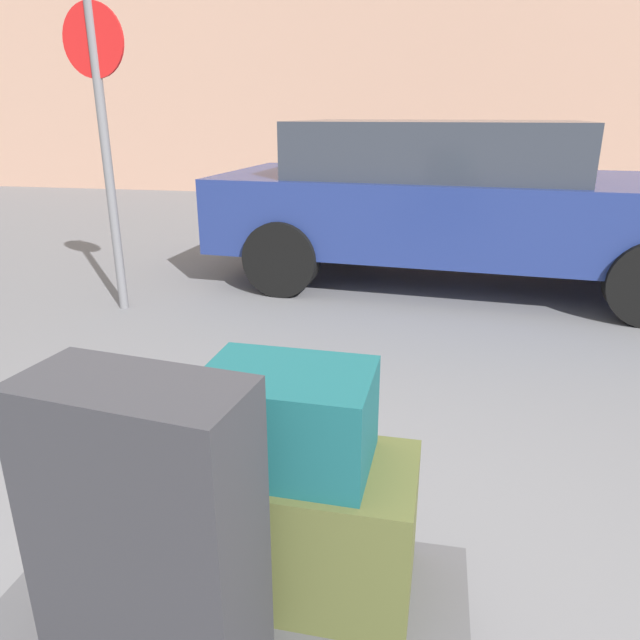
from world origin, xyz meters
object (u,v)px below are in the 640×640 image
duffel_bag_olive_rear_left (290,522)px  bollard_kerb_near (563,202)px  parked_car (455,198)px  duffel_bag_teal_topmost_pile (288,418)px  no_parking_sign (103,129)px  suitcase_charcoal_front_left (148,540)px

duffel_bag_olive_rear_left → bollard_kerb_near: duffel_bag_olive_rear_left is taller
parked_car → bollard_kerb_near: 3.55m
duffel_bag_olive_rear_left → parked_car: (0.47, 4.26, 0.24)m
duffel_bag_teal_topmost_pile → bollard_kerb_near: (2.03, 7.42, -0.49)m
duffel_bag_teal_topmost_pile → no_parking_sign: no_parking_sign is taller
parked_car → no_parking_sign: 2.97m
bollard_kerb_near → no_parking_sign: (-4.14, -4.50, 1.05)m
duffel_bag_teal_topmost_pile → no_parking_sign: bearing=127.8°
duffel_bag_teal_topmost_pile → parked_car: parked_car is taller
duffel_bag_teal_topmost_pile → bollard_kerb_near: bearing=76.6°
bollard_kerb_near → suitcase_charcoal_front_left: bearing=-106.2°
suitcase_charcoal_front_left → duffel_bag_teal_topmost_pile: 0.40m
bollard_kerb_near → no_parking_sign: no_parking_sign is taller
duffel_bag_teal_topmost_pile → bollard_kerb_near: 7.71m
suitcase_charcoal_front_left → parked_car: size_ratio=0.16×
duffel_bag_olive_rear_left → suitcase_charcoal_front_left: bearing=-122.6°
duffel_bag_teal_topmost_pile → no_parking_sign: 3.64m
bollard_kerb_near → no_parking_sign: bearing=-132.6°
duffel_bag_teal_topmost_pile → parked_car: 4.29m
duffel_bag_teal_topmost_pile → suitcase_charcoal_front_left: bearing=-121.7°
duffel_bag_teal_topmost_pile → parked_car: bearing=85.6°
duffel_bag_olive_rear_left → no_parking_sign: bearing=126.9°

